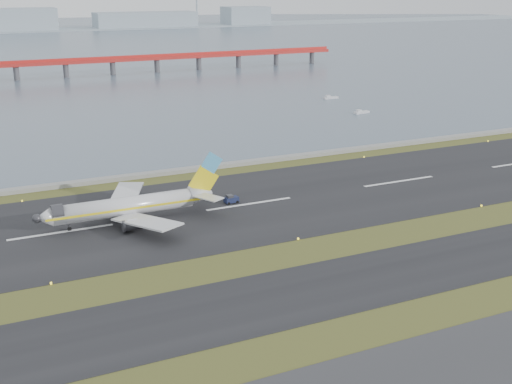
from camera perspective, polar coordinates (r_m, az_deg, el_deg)
ground at (r=115.37m, az=5.54°, el=-5.55°), size 1000.00×1000.00×0.00m
taxiway_strip at (r=106.16m, az=8.81°, el=-7.85°), size 1000.00×18.00×0.10m
runway_strip at (r=140.21m, az=-0.60°, el=-1.08°), size 1000.00×45.00×0.10m
seawall at (r=166.65m, az=-4.84°, el=2.14°), size 1000.00×2.50×1.00m
bay_water at (r=555.45m, az=-19.54°, el=12.32°), size 1400.00×800.00×1.30m
red_pier at (r=351.00m, az=-12.66°, el=11.31°), size 260.00×5.00×10.20m
far_shoreline at (r=715.23m, az=-19.88°, el=13.84°), size 1400.00×80.00×60.50m
airliner at (r=131.40m, az=-10.99°, el=-1.19°), size 38.52×32.89×12.80m
pushback_tug at (r=140.71m, az=-2.23°, el=-0.64°), size 3.20×2.05×1.96m
workboat_near at (r=242.74m, az=9.32°, el=7.02°), size 6.60×2.88×1.55m
workboat_far at (r=272.65m, az=6.62°, el=8.34°), size 6.55×2.14×1.58m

